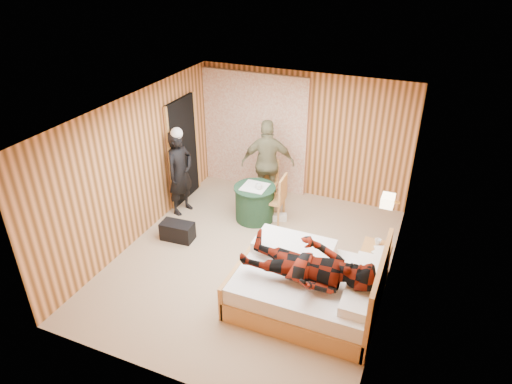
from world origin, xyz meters
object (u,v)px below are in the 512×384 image
at_px(wall_lamp, 388,201).
at_px(bed, 309,286).
at_px(man_on_bed, 308,258).
at_px(round_table, 255,203).
at_px(chair_far, 267,179).
at_px(nightstand, 374,264).
at_px(chair_near, 277,196).
at_px(duffel_bag, 178,231).
at_px(woman_standing, 180,173).
at_px(man_at_table, 268,163).

relative_size(wall_lamp, bed, 0.13).
bearing_deg(bed, man_on_bed, -83.90).
xyz_separation_m(round_table, chair_far, (-0.01, 0.62, 0.20)).
bearing_deg(nightstand, bed, -130.71).
distance_m(round_table, chair_near, 0.45).
bearing_deg(man_on_bed, bed, 96.10).
xyz_separation_m(wall_lamp, chair_far, (-2.40, 1.34, -0.76)).
relative_size(wall_lamp, round_table, 0.34).
xyz_separation_m(wall_lamp, duffel_bag, (-3.36, -0.41, -1.14)).
distance_m(nightstand, chair_near, 2.20).
bearing_deg(duffel_bag, man_on_bed, -23.03).
xyz_separation_m(round_table, woman_standing, (-1.39, -0.27, 0.47)).
bearing_deg(nightstand, round_table, 158.31).
xyz_separation_m(bed, woman_standing, (-2.98, 1.54, 0.50)).
xyz_separation_m(chair_near, man_at_table, (-0.40, 0.56, 0.32)).
relative_size(round_table, duffel_bag, 1.36).
distance_m(chair_near, man_on_bed, 2.48).
distance_m(wall_lamp, duffel_bag, 3.57).
bearing_deg(man_on_bed, wall_lamp, 59.42).
bearing_deg(man_at_table, woman_standing, 13.16).
bearing_deg(man_on_bed, woman_standing, 149.49).
height_order(chair_far, man_on_bed, man_on_bed).
xyz_separation_m(duffel_bag, woman_standing, (-0.41, 0.87, 0.65)).
height_order(duffel_bag, man_at_table, man_at_table).
bearing_deg(chair_near, man_at_table, -147.04).
distance_m(bed, round_table, 2.41).
bearing_deg(woman_standing, wall_lamp, -84.15).
bearing_deg(bed, chair_near, 122.15).
bearing_deg(chair_far, nightstand, -39.73).
height_order(round_table, chair_near, chair_near).
xyz_separation_m(bed, chair_near, (-1.19, 1.89, 0.23)).
bearing_deg(man_at_table, chair_near, 105.55).
relative_size(bed, chair_near, 2.15).
xyz_separation_m(chair_far, woman_standing, (-1.38, -0.88, 0.27)).
distance_m(bed, woman_standing, 3.39).
xyz_separation_m(bed, man_on_bed, (0.02, -0.23, 0.65)).
height_order(wall_lamp, round_table, wall_lamp).
xyz_separation_m(wall_lamp, chair_near, (-1.99, 0.81, -0.76)).
bearing_deg(round_table, man_at_table, 90.00).
bearing_deg(wall_lamp, duffel_bag, -173.09).
relative_size(chair_far, duffel_bag, 1.65).
height_order(bed, woman_standing, woman_standing).
bearing_deg(chair_far, man_on_bed, -64.92).
bearing_deg(chair_far, chair_near, -58.85).
height_order(chair_far, woman_standing, woman_standing).
distance_m(wall_lamp, man_at_table, 2.79).
height_order(woman_standing, man_on_bed, man_on_bed).
bearing_deg(man_on_bed, duffel_bag, 160.82).
bearing_deg(wall_lamp, woman_standing, 173.06).
xyz_separation_m(duffel_bag, man_at_table, (0.98, 1.78, 0.70)).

